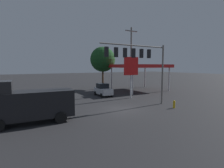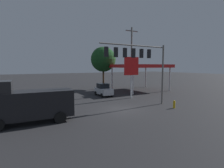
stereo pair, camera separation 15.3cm
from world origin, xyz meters
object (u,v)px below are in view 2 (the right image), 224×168
(traffic_signal_assembly, at_px, (138,58))
(fire_hydrant, at_px, (174,104))
(delivery_truck, at_px, (27,103))
(hatchback_crossing, at_px, (103,90))
(utility_pole, at_px, (131,59))
(street_tree, at_px, (103,59))
(price_sign, at_px, (131,68))

(traffic_signal_assembly, distance_m, fire_hydrant, 6.62)
(delivery_truck, height_order, fire_hydrant, delivery_truck)
(hatchback_crossing, height_order, fire_hydrant, hatchback_crossing)
(traffic_signal_assembly, distance_m, delivery_truck, 12.03)
(utility_pole, relative_size, delivery_truck, 1.60)
(utility_pole, relative_size, street_tree, 1.29)
(traffic_signal_assembly, relative_size, hatchback_crossing, 2.24)
(utility_pole, bearing_deg, traffic_signal_assembly, 57.79)
(traffic_signal_assembly, height_order, price_sign, traffic_signal_assembly)
(traffic_signal_assembly, height_order, street_tree, street_tree)
(delivery_truck, xyz_separation_m, street_tree, (-15.48, -16.33, 4.38))
(utility_pole, xyz_separation_m, hatchback_crossing, (5.09, -0.50, -4.90))
(delivery_truck, relative_size, street_tree, 0.80)
(price_sign, relative_size, delivery_truck, 0.87)
(hatchback_crossing, height_order, delivery_truck, delivery_truck)
(price_sign, distance_m, delivery_truck, 15.33)
(price_sign, bearing_deg, street_tree, -96.31)
(traffic_signal_assembly, bearing_deg, delivery_truck, -0.70)
(utility_pole, relative_size, fire_hydrant, 12.63)
(hatchback_crossing, distance_m, street_tree, 9.85)
(price_sign, bearing_deg, hatchback_crossing, -55.77)
(price_sign, xyz_separation_m, street_tree, (-1.25, -11.31, 1.67))
(utility_pole, distance_m, fire_hydrant, 12.32)
(price_sign, bearing_deg, traffic_signal_assembly, 60.84)
(delivery_truck, relative_size, fire_hydrant, 7.90)
(utility_pole, xyz_separation_m, fire_hydrant, (2.05, 10.88, -5.41))
(utility_pole, xyz_separation_m, delivery_truck, (16.71, 8.36, -4.16))
(price_sign, bearing_deg, fire_hydrant, 93.21)
(fire_hydrant, bearing_deg, utility_pole, -100.69)
(hatchback_crossing, relative_size, street_tree, 0.45)
(street_tree, bearing_deg, delivery_truck, 46.52)
(traffic_signal_assembly, height_order, utility_pole, utility_pole)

